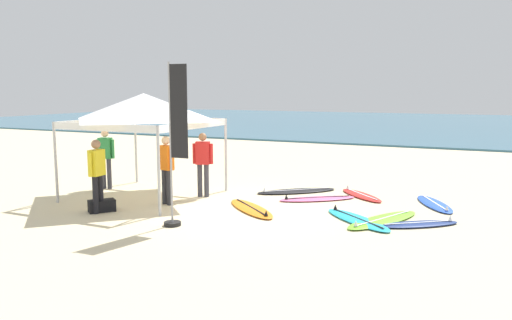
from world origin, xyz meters
TOP-DOWN VIEW (x-y plane):
  - ground_plane at (0.00, 0.00)m, footprint 80.00×80.00m
  - sea at (0.00, 33.09)m, footprint 80.00×36.00m
  - canopy_tent at (-2.73, 0.26)m, footprint 3.27×3.27m
  - surfboard_orange at (0.48, 0.06)m, footprint 2.01×1.89m
  - surfboard_pink at (1.55, 1.78)m, footprint 1.95×1.69m
  - surfboard_blue at (4.38, 2.43)m, footprint 1.33×2.02m
  - surfboard_cyan at (3.02, 0.12)m, footprint 2.01×1.86m
  - surfboard_navy at (4.29, 0.30)m, footprint 1.74×1.48m
  - surfboard_red at (2.49, 2.70)m, footprint 1.62×1.66m
  - surfboard_lime at (3.53, 0.33)m, footprint 1.51×2.39m
  - surfboard_black at (0.71, 2.49)m, footprint 2.13×1.99m
  - person_orange at (-1.67, -0.31)m, footprint 0.53×0.31m
  - person_red at (-1.33, 0.88)m, footprint 0.52×0.33m
  - person_green at (-4.44, 0.64)m, footprint 0.54×0.30m
  - person_yellow at (-2.60, -1.70)m, footprint 0.25×0.55m
  - banner_flag at (-0.30, -1.90)m, footprint 0.60×0.36m
  - gear_bag_near_tent at (-2.62, -1.58)m, footprint 0.62×0.67m

SIDE VIEW (x-z plane):
  - ground_plane at x=0.00m, z-range 0.00..0.00m
  - surfboard_lime at x=3.53m, z-range -0.06..0.13m
  - surfboard_black at x=0.71m, z-range -0.06..0.13m
  - surfboard_orange at x=0.48m, z-range -0.06..0.13m
  - surfboard_cyan at x=3.02m, z-range -0.06..0.13m
  - surfboard_pink at x=1.55m, z-range -0.06..0.13m
  - surfboard_blue at x=4.38m, z-range -0.06..0.13m
  - surfboard_red at x=2.49m, z-range -0.06..0.13m
  - surfboard_navy at x=4.29m, z-range -0.06..0.13m
  - sea at x=0.00m, z-range 0.00..0.10m
  - gear_bag_near_tent at x=-2.62m, z-range 0.00..0.28m
  - person_orange at x=-1.67m, z-range 0.13..1.84m
  - person_red at x=-1.33m, z-range 0.13..1.84m
  - person_green at x=-4.44m, z-range 0.13..1.84m
  - person_yellow at x=-2.60m, z-range 0.13..1.84m
  - banner_flag at x=-0.30m, z-range -0.13..3.27m
  - canopy_tent at x=-2.73m, z-range 1.01..3.76m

